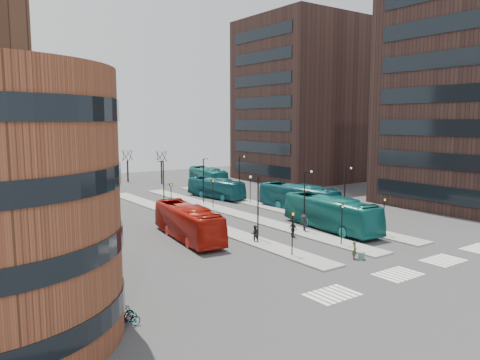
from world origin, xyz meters
TOP-DOWN VIEW (x-y plane):
  - ground at (0.00, 0.00)m, footprint 160.00×160.00m
  - island_left at (-4.00, 30.00)m, footprint 2.50×45.00m
  - island_mid at (2.00, 30.00)m, footprint 2.50×45.00m
  - island_right at (8.00, 30.00)m, footprint 2.50×45.00m
  - suitcase at (-0.30, 8.04)m, footprint 0.60×0.55m
  - red_bus at (-8.62, 22.28)m, footprint 4.25×12.10m
  - teal_bus_a at (5.51, 17.06)m, footprint 4.01×12.73m
  - teal_bus_b at (6.46, 40.93)m, footprint 3.97×10.69m
  - teal_bus_c at (9.98, 26.91)m, footprint 3.86×12.08m
  - teal_bus_d at (11.79, 51.89)m, footprint 4.72×12.06m
  - traveller at (-0.71, 8.44)m, footprint 0.66×0.61m
  - commuter_a at (-4.19, 17.46)m, footprint 0.99×0.91m
  - commuter_b at (0.09, 16.88)m, footprint 0.52×1.01m
  - commuter_c at (2.42, 17.84)m, footprint 0.85×1.27m
  - bicycle_near at (-21.00, 7.15)m, footprint 1.72×0.74m
  - bicycle_mid at (-21.00, 7.79)m, footprint 1.74×0.78m
  - bicycle_far at (-21.00, 7.83)m, footprint 1.89×1.01m
  - crosswalk_stripes at (1.75, 4.00)m, footprint 22.35×2.40m
  - tower_near at (31.98, 16.00)m, footprint 20.12×20.00m
  - tower_far at (31.98, 50.00)m, footprint 20.12×20.00m
  - sign_poles at (1.60, 23.00)m, footprint 12.45×22.12m
  - lamp_posts at (2.64, 28.00)m, footprint 14.04×20.24m
  - bare_trees at (2.67, 62.67)m, footprint 10.97×8.14m

SIDE VIEW (x-z plane):
  - ground at x=0.00m, z-range 0.00..0.00m
  - crosswalk_stripes at x=1.75m, z-range 0.00..0.01m
  - island_left at x=-4.00m, z-range 0.00..0.15m
  - island_mid at x=2.00m, z-range 0.00..0.15m
  - island_right at x=8.00m, z-range 0.00..0.15m
  - suitcase at x=-0.30m, z-range 0.00..0.61m
  - bicycle_near at x=-21.00m, z-range 0.00..0.88m
  - bicycle_far at x=-21.00m, z-range 0.00..0.94m
  - bicycle_mid at x=-21.00m, z-range 0.00..1.01m
  - traveller at x=-0.71m, z-range 0.00..1.52m
  - commuter_b at x=0.09m, z-range 0.00..1.65m
  - commuter_a at x=-4.19m, z-range 0.00..1.65m
  - commuter_c at x=2.42m, z-range 0.00..1.82m
  - teal_bus_b at x=6.46m, z-range 0.00..2.91m
  - teal_bus_d at x=11.79m, z-range 0.00..3.28m
  - red_bus at x=-8.62m, z-range 0.00..3.30m
  - teal_bus_c at x=9.98m, z-range 0.00..3.31m
  - teal_bus_a at x=5.51m, z-range 0.00..3.49m
  - sign_poles at x=1.60m, z-range 0.58..4.23m
  - bare_trees at x=2.67m, z-range -0.22..5.67m
  - lamp_posts at x=2.64m, z-range 0.52..6.64m
  - tower_near at x=31.98m, z-range 0.00..30.00m
  - tower_far at x=31.98m, z-range 0.00..30.00m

